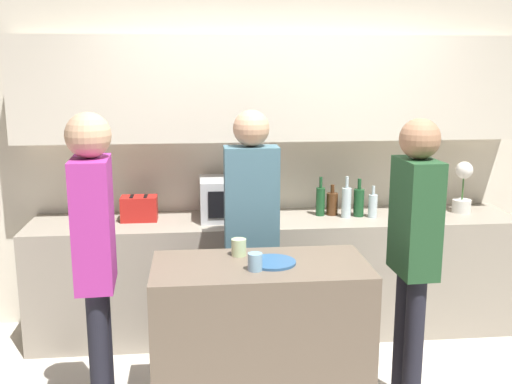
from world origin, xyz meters
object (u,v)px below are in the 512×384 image
object	(u,v)px
potted_plant	(463,187)
bottle_3	(359,202)
bottle_0	(320,201)
cup_0	(255,262)
bottle_1	(332,203)
bottle_2	(346,202)
bottle_4	(373,205)
cup_1	(239,247)
microwave	(236,198)
person_right	(95,248)
plate_on_island	(272,262)
person_left	(251,219)
toaster	(139,208)
person_center	(414,240)

from	to	relation	value
potted_plant	bottle_3	world-z (taller)	potted_plant
bottle_0	cup_0	xyz separation A→B (m)	(-0.62, -1.30, -0.02)
potted_plant	bottle_0	distance (m)	1.11
bottle_0	bottle_1	size ratio (longest dim) A/B	1.27
potted_plant	bottle_2	size ratio (longest dim) A/B	1.27
bottle_4	cup_1	world-z (taller)	bottle_4
microwave	person_right	distance (m)	1.48
potted_plant	plate_on_island	distance (m)	2.01
bottle_0	cup_0	distance (m)	1.44
bottle_3	person_left	distance (m)	1.05
bottle_2	cup_1	bearing A→B (deg)	-132.07
bottle_1	bottle_3	distance (m)	0.20
toaster	person_right	size ratio (longest dim) A/B	0.15
plate_on_island	person_left	world-z (taller)	person_left
bottle_1	person_right	bearing A→B (deg)	-140.82
cup_0	person_center	xyz separation A→B (m)	(0.92, 0.13, 0.05)
bottle_1	person_right	world-z (taller)	person_right
bottle_3	bottle_4	distance (m)	0.11
bottle_3	bottle_4	xyz separation A→B (m)	(0.09, -0.05, -0.02)
bottle_3	bottle_4	world-z (taller)	bottle_3
toaster	bottle_1	bearing A→B (deg)	0.94
bottle_2	cup_0	size ratio (longest dim) A/B	3.28
bottle_2	person_center	distance (m)	1.10
toaster	cup_1	xyz separation A→B (m)	(0.65, -1.03, 0.01)
bottle_0	plate_on_island	size ratio (longest dim) A/B	1.13
bottle_3	person_center	world-z (taller)	person_center
cup_1	person_left	bearing A→B (deg)	74.56
microwave	person_left	size ratio (longest dim) A/B	0.30
bottle_3	bottle_0	bearing A→B (deg)	169.80
bottle_4	person_right	distance (m)	2.17
cup_1	person_left	size ratio (longest dim) A/B	0.06
bottle_0	bottle_4	xyz separation A→B (m)	(0.38, -0.10, -0.02)
toaster	bottle_3	xyz separation A→B (m)	(1.62, -0.04, 0.02)
microwave	plate_on_island	bearing A→B (deg)	-84.10
bottle_0	plate_on_island	bearing A→B (deg)	-113.29
bottle_0	plate_on_island	distance (m)	1.31
bottle_4	toaster	bearing A→B (deg)	177.16
cup_0	person_left	world-z (taller)	person_left
bottle_0	bottle_1	distance (m)	0.10
bottle_0	person_left	distance (m)	0.87
toaster	bottle_3	bearing A→B (deg)	-1.29
plate_on_island	person_left	size ratio (longest dim) A/B	0.15
bottle_0	bottle_2	xyz separation A→B (m)	(0.18, -0.08, 0.01)
potted_plant	person_left	bearing A→B (deg)	-159.42
bottle_1	bottle_2	size ratio (longest dim) A/B	0.75
bottle_1	cup_1	size ratio (longest dim) A/B	2.38
bottle_1	cup_1	xyz separation A→B (m)	(-0.78, -1.05, 0.01)
cup_1	person_right	world-z (taller)	person_right
bottle_1	person_left	world-z (taller)	person_left
potted_plant	bottle_1	xyz separation A→B (m)	(-1.01, 0.02, -0.11)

